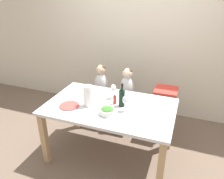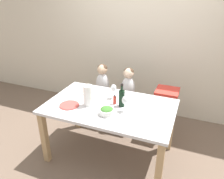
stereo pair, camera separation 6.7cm
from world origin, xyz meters
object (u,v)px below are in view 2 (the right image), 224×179
(person_child_left, at_px, (102,80))
(wine_bottle, at_px, (122,98))
(chair_right_highchair, at_px, (166,101))
(dinner_plate_back_left, at_px, (89,92))
(wine_glass_far, at_px, (114,88))
(salad_bowl_large, at_px, (107,111))
(dinner_plate_front_left, at_px, (69,105))
(chair_far_center, at_px, (128,104))
(person_child_center, at_px, (128,84))
(paper_towel_roll, at_px, (88,96))
(chair_far_left, at_px, (103,99))
(wine_glass_near, at_px, (125,100))

(person_child_left, relative_size, wine_bottle, 1.74)
(chair_right_highchair, relative_size, dinner_plate_back_left, 3.16)
(wine_glass_far, height_order, dinner_plate_back_left, wine_glass_far)
(chair_right_highchair, relative_size, salad_bowl_large, 4.45)
(dinner_plate_front_left, bearing_deg, chair_far_center, 63.27)
(person_child_center, bearing_deg, chair_far_center, -90.00)
(paper_towel_roll, bearing_deg, dinner_plate_front_left, -154.88)
(chair_far_left, xyz_separation_m, salad_bowl_large, (0.46, -0.91, 0.39))
(paper_towel_roll, relative_size, dinner_plate_back_left, 1.09)
(person_child_center, bearing_deg, person_child_left, 180.00)
(chair_far_left, bearing_deg, person_child_left, 90.00)
(person_child_left, bearing_deg, chair_right_highchair, -0.06)
(chair_far_center, distance_m, person_child_center, 0.34)
(chair_far_center, height_order, wine_bottle, wine_bottle)
(wine_glass_near, relative_size, wine_glass_far, 1.00)
(chair_right_highchair, distance_m, wine_glass_near, 0.91)
(paper_towel_roll, xyz_separation_m, dinner_plate_back_left, (-0.16, 0.32, -0.12))
(wine_glass_near, bearing_deg, salad_bowl_large, -139.19)
(salad_bowl_large, relative_size, dinner_plate_front_left, 0.71)
(chair_far_left, relative_size, wine_glass_near, 2.52)
(chair_far_left, relative_size, person_child_left, 0.96)
(chair_far_left, relative_size, salad_bowl_large, 2.89)
(person_child_left, height_order, dinner_plate_front_left, person_child_left)
(wine_bottle, bearing_deg, chair_right_highchair, 56.90)
(person_child_left, distance_m, wine_glass_far, 0.66)
(paper_towel_roll, relative_size, wine_glass_near, 1.34)
(wine_glass_near, bearing_deg, dinner_plate_front_left, -168.91)
(wine_glass_far, bearing_deg, chair_far_left, 126.83)
(wine_glass_far, bearing_deg, chair_right_highchair, 40.68)
(chair_far_center, bearing_deg, salad_bowl_large, -87.30)
(chair_far_left, xyz_separation_m, person_child_center, (0.42, 0.00, 0.34))
(wine_bottle, height_order, paper_towel_roll, wine_bottle)
(dinner_plate_front_left, bearing_deg, paper_towel_roll, 25.12)
(chair_far_center, height_order, person_child_left, person_child_left)
(wine_glass_far, height_order, dinner_plate_front_left, wine_glass_far)
(person_child_left, relative_size, person_child_center, 1.00)
(wine_bottle, relative_size, dinner_plate_back_left, 1.23)
(wine_glass_near, relative_size, dinner_plate_front_left, 0.81)
(chair_far_left, xyz_separation_m, chair_far_center, (0.42, 0.00, 0.00))
(chair_far_left, height_order, wine_glass_far, wine_glass_far)
(person_child_left, distance_m, person_child_center, 0.42)
(wine_glass_far, bearing_deg, person_child_center, 86.57)
(chair_far_center, relative_size, paper_towel_roll, 1.88)
(dinner_plate_front_left, height_order, dinner_plate_back_left, same)
(salad_bowl_large, bearing_deg, paper_towel_roll, 158.93)
(chair_far_left, xyz_separation_m, dinner_plate_back_left, (0.01, -0.48, 0.36))
(person_child_center, relative_size, paper_towel_roll, 1.96)
(chair_right_highchair, xyz_separation_m, paper_towel_roll, (-0.81, -0.80, 0.31))
(person_child_left, relative_size, paper_towel_roll, 1.96)
(paper_towel_roll, relative_size, dinner_plate_front_left, 1.09)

